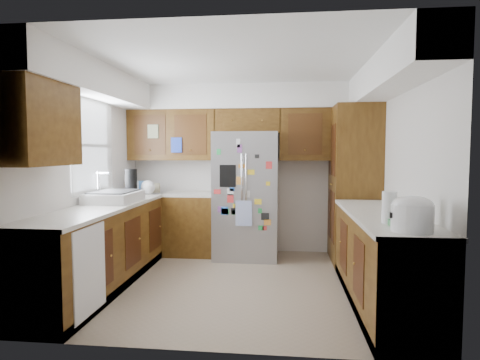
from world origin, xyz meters
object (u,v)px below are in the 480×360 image
object	(u,v)px
pantry	(354,184)
rice_cooker	(412,213)
fridge	(246,195)
paper_towel	(389,207)

from	to	relation	value
pantry	rice_cooker	size ratio (longest dim) A/B	6.74
pantry	fridge	size ratio (longest dim) A/B	1.19
paper_towel	pantry	bearing A→B (deg)	87.85
rice_cooker	paper_towel	world-z (taller)	rice_cooker
fridge	paper_towel	bearing A→B (deg)	-57.69
pantry	paper_towel	xyz separation A→B (m)	(-0.08, -2.19, -0.02)
fridge	rice_cooker	xyz separation A→B (m)	(1.50, -2.58, 0.16)
pantry	fridge	distance (m)	1.51
fridge	rice_cooker	distance (m)	2.99
fridge	paper_towel	xyz separation A→B (m)	(1.42, -2.24, 0.15)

